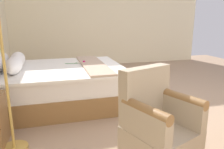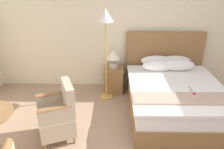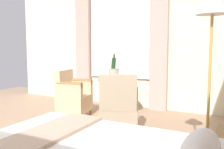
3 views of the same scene
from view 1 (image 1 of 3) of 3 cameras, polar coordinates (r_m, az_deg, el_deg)
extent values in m
plane|color=tan|center=(3.76, 13.10, -6.96)|extent=(8.19, 8.19, 0.00)
cube|color=beige|center=(6.70, -0.62, 16.41)|extent=(0.12, 5.75, 3.20)
cube|color=olive|center=(3.71, -13.48, -4.84)|extent=(1.62, 2.05, 0.30)
cube|color=white|center=(3.63, -13.72, -0.71)|extent=(1.57, 1.99, 0.25)
cube|color=white|center=(3.60, -12.90, 1.62)|extent=(1.65, 1.93, 0.04)
cube|color=tan|center=(3.64, -4.99, 2.65)|extent=(1.62, 0.37, 0.03)
ellipsoid|color=white|center=(3.84, -27.12, 3.30)|extent=(0.68, 0.23, 0.24)
ellipsoid|color=white|center=(3.42, -24.22, 2.21)|extent=(0.68, 0.24, 0.25)
ellipsoid|color=white|center=(3.80, -23.43, 3.58)|extent=(0.68, 0.23, 0.24)
cylinder|color=#2D6628|center=(3.79, -9.72, 2.91)|extent=(0.02, 0.32, 0.01)
sphere|color=#B20F4C|center=(3.80, -7.34, 3.30)|extent=(0.05, 0.05, 0.05)
ellipsoid|color=#33702D|center=(3.80, -9.42, 3.02)|extent=(0.04, 0.05, 0.01)
cube|color=white|center=(3.83, -8.10, 3.11)|extent=(0.09, 0.11, 0.00)
cylinder|color=gold|center=(2.63, -24.13, -17.15)|extent=(0.28, 0.28, 0.03)
cylinder|color=gold|center=(2.34, -26.08, -0.01)|extent=(0.03, 0.03, 1.57)
cylinder|color=olive|center=(2.41, 11.95, -17.79)|extent=(0.04, 0.04, 0.12)
cube|color=tan|center=(2.03, 12.48, -17.38)|extent=(0.67, 0.69, 0.30)
cube|color=tan|center=(1.99, 8.60, -5.13)|extent=(0.31, 0.53, 0.50)
cube|color=tan|center=(1.75, 8.55, -12.68)|extent=(0.47, 0.25, 0.23)
cylinder|color=olive|center=(1.70, 8.69, -9.15)|extent=(0.47, 0.25, 0.09)
cube|color=tan|center=(2.06, 17.42, -8.93)|extent=(0.47, 0.25, 0.23)
cylinder|color=olive|center=(2.02, 17.66, -5.87)|extent=(0.47, 0.25, 0.09)
camera|label=2|loc=(4.49, 44.00, 23.23)|focal=35.00mm
camera|label=3|loc=(4.79, -24.83, 12.44)|focal=40.00mm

